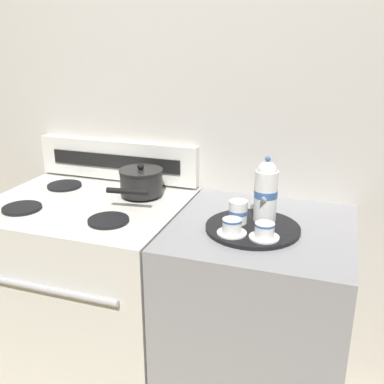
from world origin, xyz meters
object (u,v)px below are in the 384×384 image
(serving_tray, at_px, (253,228))
(teacup_right, at_px, (265,231))
(teapot, at_px, (266,191))
(saucepan, at_px, (141,182))
(stove, at_px, (93,299))
(creamer_jug, at_px, (238,212))
(teacup_left, at_px, (232,227))

(serving_tray, height_order, teacup_right, teacup_right)
(teapot, bearing_deg, teacup_right, -80.01)
(saucepan, height_order, serving_tray, saucepan)
(stove, distance_m, creamer_jug, 0.82)
(serving_tray, bearing_deg, teacup_left, -122.72)
(teacup_right, bearing_deg, saucepan, 154.66)
(stove, relative_size, serving_tray, 2.78)
(teacup_right, bearing_deg, teacup_left, -179.34)
(teacup_left, xyz_separation_m, teacup_right, (0.11, 0.00, 0.00))
(serving_tray, bearing_deg, creamer_jug, 165.19)
(serving_tray, bearing_deg, stove, 176.39)
(teacup_right, bearing_deg, creamer_jug, 138.69)
(teacup_left, relative_size, teacup_right, 1.00)
(serving_tray, height_order, teapot, teapot)
(teacup_left, bearing_deg, teacup_right, 0.66)
(stove, relative_size, teacup_left, 9.15)
(stove, height_order, teacup_left, teacup_left)
(teapot, height_order, teacup_right, teapot)
(teapot, height_order, teacup_left, teapot)
(teacup_left, distance_m, teacup_right, 0.11)
(saucepan, bearing_deg, teacup_right, -25.34)
(saucepan, distance_m, creamer_jug, 0.49)
(stove, xyz_separation_m, teacup_right, (0.76, -0.13, 0.49))
(teacup_right, bearing_deg, stove, 170.43)
(saucepan, relative_size, teacup_right, 2.82)
(serving_tray, bearing_deg, teacup_right, -56.65)
(teapot, bearing_deg, teacup_left, -118.32)
(teapot, height_order, creamer_jug, teapot)
(teapot, bearing_deg, stove, -178.10)
(stove, height_order, serving_tray, serving_tray)
(saucepan, bearing_deg, stove, -143.51)
(teacup_left, distance_m, creamer_jug, 0.10)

